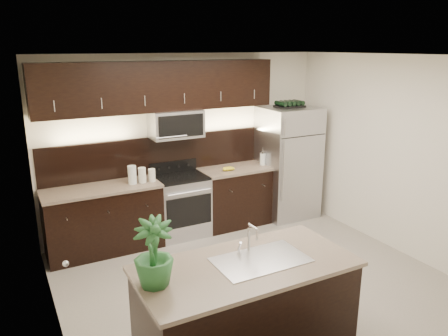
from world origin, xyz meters
name	(u,v)px	position (x,y,z in m)	size (l,w,h in m)	color
ground	(253,280)	(0.00, 0.00, 0.00)	(4.50, 4.50, 0.00)	gray
room_walls	(249,148)	(-0.11, -0.04, 1.70)	(4.52, 4.02, 2.71)	silver
counter_run	(168,208)	(-0.46, 1.69, 0.47)	(3.51, 0.65, 0.94)	black
upper_fixtures	(162,94)	(-0.43, 1.84, 2.14)	(3.49, 0.40, 1.66)	black
island	(246,310)	(-0.77, -1.11, 0.47)	(1.96, 0.96, 0.94)	black
sink_faucet	(260,258)	(-0.62, -1.10, 0.96)	(0.84, 0.50, 0.28)	silver
refrigerator	(287,162)	(1.65, 1.63, 0.92)	(0.89, 0.80, 1.84)	#B2B2B7
wine_rack	(290,104)	(1.65, 1.63, 1.89)	(0.46, 0.28, 0.11)	black
plant	(153,253)	(-1.61, -1.07, 1.22)	(0.32, 0.32, 0.57)	#27622D
canisters	(140,175)	(-0.88, 1.63, 1.05)	(0.39, 0.13, 0.26)	silver
french_press	(263,158)	(1.17, 1.64, 1.05)	(0.10, 0.10, 0.29)	silver
bananas	(225,169)	(0.46, 1.61, 0.97)	(0.19, 0.15, 0.06)	gold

